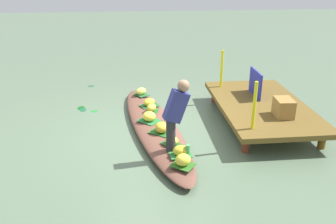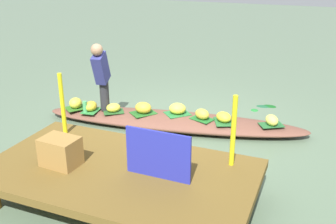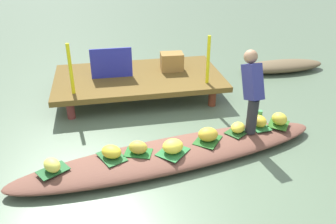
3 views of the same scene
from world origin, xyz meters
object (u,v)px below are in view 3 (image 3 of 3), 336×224
object	(u,v)px
moored_boat	(282,66)
banana_bunch_6	(238,127)
vendor_person	(252,88)
produce_crate	(172,62)
banana_bunch_7	(260,121)
banana_bunch_4	(111,152)
market_banner	(111,63)
vendor_boat	(174,154)
banana_bunch_2	(208,134)
banana_bunch_5	(138,147)
water_bottle	(259,117)
banana_bunch_0	(173,146)
banana_bunch_1	(52,165)
banana_bunch_3	(279,119)

from	to	relation	value
moored_boat	banana_bunch_6	size ratio (longest dim) A/B	8.14
moored_boat	vendor_person	distance (m)	3.43
produce_crate	banana_bunch_7	bearing A→B (deg)	-65.71
banana_bunch_4	vendor_person	distance (m)	2.20
banana_bunch_7	moored_boat	bearing A→B (deg)	56.48
moored_boat	market_banner	bearing A→B (deg)	-171.52
vendor_boat	market_banner	size ratio (longest dim) A/B	5.91
moored_boat	banana_bunch_7	distance (m)	3.16
vendor_boat	vendor_person	bearing A→B (deg)	3.81
banana_bunch_6	vendor_person	size ratio (longest dim) A/B	0.20
vendor_boat	banana_bunch_4	xyz separation A→B (m)	(-0.88, -0.05, 0.19)
banana_bunch_2	banana_bunch_5	bearing A→B (deg)	-172.96
vendor_boat	market_banner	distance (m)	2.48
moored_boat	banana_bunch_4	size ratio (longest dim) A/B	7.03
banana_bunch_5	water_bottle	world-z (taller)	water_bottle
water_bottle	banana_bunch_0	bearing A→B (deg)	-159.88
vendor_boat	produce_crate	xyz separation A→B (m)	(0.47, 2.47, 0.49)
market_banner	moored_boat	bearing A→B (deg)	10.60
banana_bunch_0	water_bottle	size ratio (longest dim) A/B	1.38
banana_bunch_0	market_banner	world-z (taller)	market_banner
banana_bunch_7	vendor_boat	bearing A→B (deg)	-166.39
vendor_person	moored_boat	bearing A→B (deg)	53.93
banana_bunch_1	banana_bunch_2	distance (m)	2.18
banana_bunch_0	banana_bunch_7	bearing A→B (deg)	16.88
banana_bunch_1	banana_bunch_6	xyz separation A→B (m)	(2.67, 0.46, -0.01)
banana_bunch_3	banana_bunch_1	bearing A→B (deg)	-170.76
banana_bunch_0	banana_bunch_1	size ratio (longest dim) A/B	1.09
moored_boat	banana_bunch_7	xyz separation A→B (m)	(-1.74, -2.63, 0.18)
banana_bunch_4	produce_crate	bearing A→B (deg)	61.81
vendor_person	water_bottle	bearing A→B (deg)	33.01
banana_bunch_3	moored_boat	bearing A→B (deg)	61.79
banana_bunch_4	produce_crate	distance (m)	2.88
moored_boat	banana_bunch_3	size ratio (longest dim) A/B	8.14
banana_bunch_6	water_bottle	xyz separation A→B (m)	(0.44, 0.22, 0.03)
moored_boat	water_bottle	size ratio (longest dim) A/B	9.61
banana_bunch_4	banana_bunch_2	bearing A→B (deg)	6.27
produce_crate	banana_bunch_2	bearing A→B (deg)	-88.85
banana_bunch_1	market_banner	world-z (taller)	market_banner
banana_bunch_2	banana_bunch_4	bearing A→B (deg)	-173.73
banana_bunch_6	vendor_person	xyz separation A→B (m)	(0.18, 0.04, 0.62)
banana_bunch_6	market_banner	size ratio (longest dim) A/B	0.32
moored_boat	banana_bunch_4	bearing A→B (deg)	-144.65
banana_bunch_2	banana_bunch_6	xyz separation A→B (m)	(0.51, 0.14, -0.02)
banana_bunch_5	vendor_boat	bearing A→B (deg)	3.13
banana_bunch_6	banana_bunch_7	distance (m)	0.41
banana_bunch_0	banana_bunch_5	size ratio (longest dim) A/B	1.11
vendor_boat	banana_bunch_7	bearing A→B (deg)	4.26
banana_bunch_0	banana_bunch_2	xyz separation A→B (m)	(0.56, 0.20, 0.00)
banana_bunch_3	banana_bunch_6	size ratio (longest dim) A/B	1.00
banana_bunch_7	water_bottle	xyz separation A→B (m)	(0.05, 0.11, 0.01)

